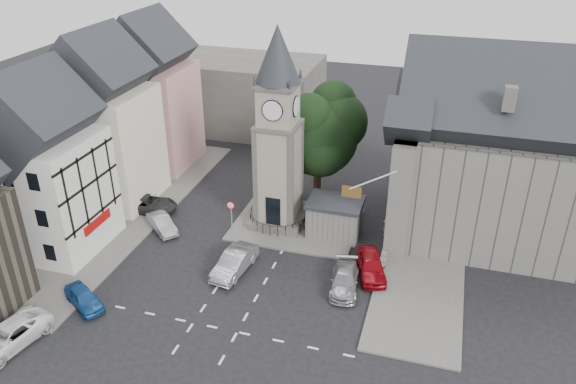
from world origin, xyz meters
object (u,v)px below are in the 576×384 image
(clock_tower, at_px, (278,132))
(car_west_blue, at_px, (84,298))
(car_east_red, at_px, (371,265))
(pedestrian, at_px, (387,225))
(stone_shelter, at_px, (335,218))

(clock_tower, distance_m, car_west_blue, 18.30)
(car_east_red, xyz_separation_m, pedestrian, (0.33, 5.63, 0.13))
(clock_tower, bearing_deg, car_east_red, -30.66)
(pedestrian, bearing_deg, stone_shelter, -4.34)
(clock_tower, xyz_separation_m, car_west_blue, (-9.12, -13.99, -7.49))
(clock_tower, height_order, car_west_blue, clock_tower)
(clock_tower, relative_size, car_east_red, 3.59)
(car_west_blue, distance_m, car_east_red, 19.77)
(stone_shelter, height_order, pedestrian, stone_shelter)
(car_west_blue, relative_size, car_east_red, 0.82)
(clock_tower, xyz_separation_m, pedestrian, (8.83, 0.60, -7.22))
(stone_shelter, bearing_deg, car_west_blue, -135.88)
(stone_shelter, bearing_deg, pedestrian, 15.10)
(clock_tower, xyz_separation_m, car_east_red, (8.50, -5.04, -7.35))
(pedestrian, bearing_deg, clock_tower, -15.59)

